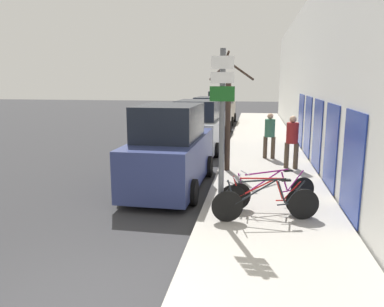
{
  "coord_description": "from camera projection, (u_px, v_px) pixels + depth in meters",
  "views": [
    {
      "loc": [
        2.13,
        -4.24,
        3.09
      ],
      "look_at": [
        0.56,
        5.27,
        1.19
      ],
      "focal_mm": 35.0,
      "sensor_mm": 36.0,
      "label": 1
    }
  ],
  "objects": [
    {
      "name": "ground_plane",
      "position": [
        202.0,
        154.0,
        15.88
      ],
      "size": [
        80.0,
        80.0,
        0.0
      ],
      "primitive_type": "plane",
      "color": "#333335"
    },
    {
      "name": "sidewalk_curb",
      "position": [
        263.0,
        143.0,
        18.16
      ],
      "size": [
        3.2,
        32.0,
        0.15
      ],
      "color": "#ADA89E",
      "rests_on": "ground"
    },
    {
      "name": "building_facade",
      "position": [
        304.0,
        77.0,
        17.2
      ],
      "size": [
        0.23,
        32.0,
        6.5
      ],
      "color": "silver",
      "rests_on": "ground"
    },
    {
      "name": "signpost",
      "position": [
        222.0,
        129.0,
        7.69
      ],
      "size": [
        0.5,
        0.13,
        3.56
      ],
      "color": "#595B60",
      "rests_on": "sidewalk_curb"
    },
    {
      "name": "bicycle_0",
      "position": [
        266.0,
        203.0,
        7.89
      ],
      "size": [
        2.25,
        0.67,
        0.93
      ],
      "rotation": [
        0.0,
        0.0,
        1.81
      ],
      "color": "black",
      "rests_on": "sidewalk_curb"
    },
    {
      "name": "bicycle_1",
      "position": [
        266.0,
        197.0,
        8.36
      ],
      "size": [
        2.07,
        0.44,
        0.83
      ],
      "rotation": [
        0.0,
        0.0,
        1.53
      ],
      "color": "black",
      "rests_on": "sidewalk_curb"
    },
    {
      "name": "bicycle_2",
      "position": [
        271.0,
        191.0,
        8.79
      ],
      "size": [
        2.11,
        1.08,
        0.88
      ],
      "rotation": [
        0.0,
        0.0,
        2.04
      ],
      "color": "black",
      "rests_on": "sidewalk_curb"
    },
    {
      "name": "parked_car_0",
      "position": [
        171.0,
        151.0,
        10.69
      ],
      "size": [
        2.05,
        4.69,
        2.42
      ],
      "rotation": [
        0.0,
        0.0,
        -0.02
      ],
      "color": "navy",
      "rests_on": "ground"
    },
    {
      "name": "parked_car_1",
      "position": [
        198.0,
        128.0,
        16.37
      ],
      "size": [
        2.15,
        4.29,
        2.23
      ],
      "rotation": [
        0.0,
        0.0,
        -0.02
      ],
      "color": "#B2B7BC",
      "rests_on": "ground"
    },
    {
      "name": "parked_car_2",
      "position": [
        211.0,
        117.0,
        21.35
      ],
      "size": [
        2.17,
        4.35,
        2.15
      ],
      "rotation": [
        0.0,
        0.0,
        -0.05
      ],
      "color": "silver",
      "rests_on": "ground"
    },
    {
      "name": "parked_car_3",
      "position": [
        221.0,
        109.0,
        26.8
      ],
      "size": [
        2.0,
        4.45,
        2.31
      ],
      "rotation": [
        0.0,
        0.0,
        -0.01
      ],
      "color": "gray",
      "rests_on": "ground"
    },
    {
      "name": "pedestrian_near",
      "position": [
        292.0,
        138.0,
        12.48
      ],
      "size": [
        0.46,
        0.4,
        1.78
      ],
      "rotation": [
        0.0,
        0.0,
        -0.26
      ],
      "color": "#4C3D2D",
      "rests_on": "sidewalk_curb"
    },
    {
      "name": "pedestrian_far",
      "position": [
        270.0,
        132.0,
        14.08
      ],
      "size": [
        0.45,
        0.38,
        1.72
      ],
      "rotation": [
        0.0,
        0.0,
        2.94
      ],
      "color": "#4C3D2D",
      "rests_on": "sidewalk_curb"
    },
    {
      "name": "street_tree",
      "position": [
        228.0,
        118.0,
        12.12
      ],
      "size": [
        1.5,
        0.67,
        3.85
      ],
      "color": "#3D2D23",
      "rests_on": "sidewalk_curb"
    }
  ]
}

